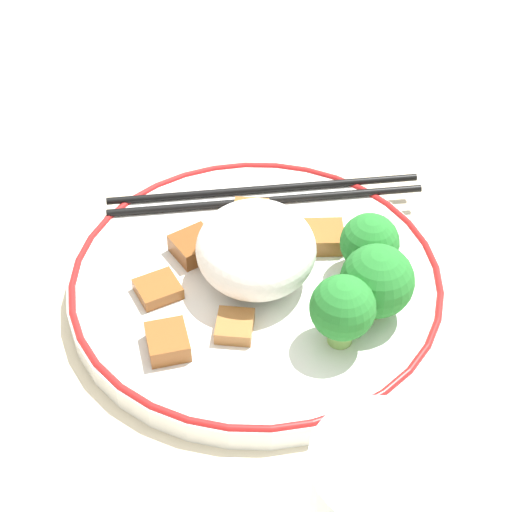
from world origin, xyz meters
TOP-DOWN VIEW (x-y plane):
  - ground_plane at (0.00, 0.00)m, footprint 3.00×3.00m
  - plate at (0.00, 0.00)m, footprint 0.26×0.26m
  - rice_mound at (-0.00, -0.00)m, footprint 0.09×0.08m
  - broccoli_back_left at (0.06, 0.05)m, footprint 0.04×0.04m
  - broccoli_back_center at (0.04, 0.08)m, footprint 0.05×0.05m
  - broccoli_back_right at (0.00, 0.08)m, footprint 0.04×0.04m
  - meat_near_front at (0.06, -0.06)m, footprint 0.03×0.03m
  - meat_near_left at (-0.03, -0.04)m, footprint 0.04×0.04m
  - meat_near_right at (0.01, -0.07)m, footprint 0.03×0.04m
  - meat_near_back at (-0.06, 0.00)m, footprint 0.03×0.03m
  - meat_on_rice_edge at (0.05, -0.02)m, footprint 0.03×0.03m
  - meat_mid_left at (-0.03, 0.05)m, footprint 0.03×0.03m
  - chopsticks at (-0.09, 0.01)m, footprint 0.03×0.24m

SIDE VIEW (x-z plane):
  - ground_plane at x=0.00m, z-range 0.00..0.00m
  - plate at x=0.00m, z-range 0.00..0.02m
  - chopsticks at x=-0.09m, z-range 0.02..0.02m
  - meat_near_right at x=0.01m, z-range 0.02..0.03m
  - meat_on_rice_edge at x=0.05m, z-range 0.02..0.03m
  - meat_near_back at x=-0.06m, z-range 0.02..0.03m
  - meat_near_front at x=0.06m, z-range 0.02..0.03m
  - meat_mid_left at x=-0.03m, z-range 0.02..0.03m
  - meat_near_left at x=-0.03m, z-range 0.02..0.03m
  - broccoli_back_right at x=0.00m, z-range 0.02..0.07m
  - rice_mound at x=0.00m, z-range 0.02..0.07m
  - broccoli_back_center at x=0.04m, z-range 0.02..0.07m
  - broccoli_back_left at x=0.06m, z-range 0.02..0.07m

